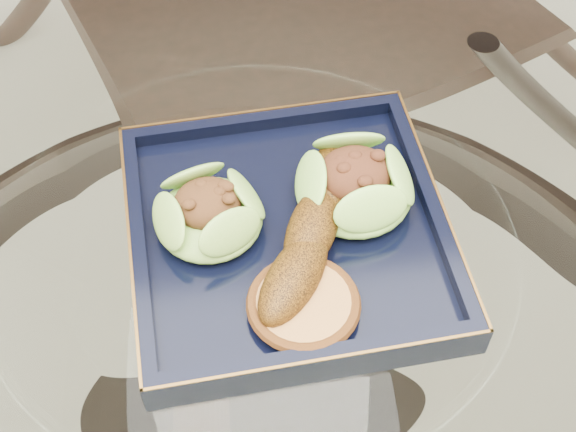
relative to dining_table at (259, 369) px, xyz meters
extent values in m
cylinder|color=white|center=(0.00, 0.00, 0.16)|extent=(1.10, 1.10, 0.01)
torus|color=black|center=(0.00, 0.00, 0.16)|extent=(1.13, 1.13, 0.02)
cylinder|color=black|center=(0.28, 0.28, -0.22)|extent=(0.04, 0.04, 0.75)
cylinder|color=black|center=(-0.28, 0.28, -0.22)|extent=(0.04, 0.04, 0.75)
cube|color=black|center=(0.08, 0.49, -0.10)|extent=(0.58, 0.58, 0.04)
cylinder|color=black|center=(-0.02, 0.24, -0.36)|extent=(0.03, 0.03, 0.48)
cylinder|color=black|center=(0.33, 0.39, -0.36)|extent=(0.03, 0.03, 0.48)
cylinder|color=black|center=(-0.17, 0.59, -0.36)|extent=(0.03, 0.03, 0.48)
cylinder|color=black|center=(0.18, 0.74, -0.36)|extent=(0.03, 0.03, 0.48)
cube|color=black|center=(0.03, 0.03, 0.17)|extent=(0.29, 0.29, 0.02)
ellipsoid|color=#518D29|center=(-0.03, 0.05, 0.20)|extent=(0.10, 0.10, 0.03)
ellipsoid|color=#5BA730|center=(0.10, 0.06, 0.20)|extent=(0.13, 0.13, 0.04)
ellipsoid|color=#5F370A|center=(0.05, 0.02, 0.20)|extent=(0.12, 0.19, 0.04)
cylinder|color=#C08240|center=(0.04, -0.05, 0.19)|extent=(0.10, 0.10, 0.01)
camera|label=1|loc=(-0.02, -0.37, 0.74)|focal=50.00mm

